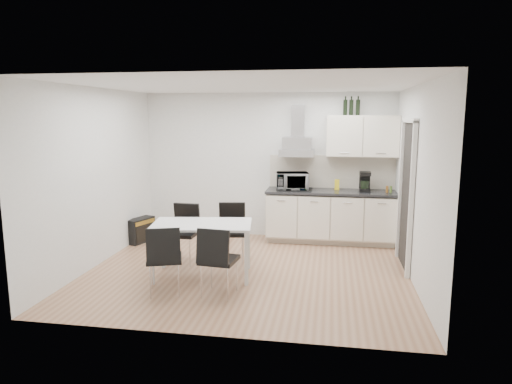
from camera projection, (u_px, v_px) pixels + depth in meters
ground at (248, 270)px, 6.54m from camera, size 4.50×4.50×0.00m
wall_back at (268, 166)px, 8.27m from camera, size 4.50×0.10×2.60m
wall_front at (210, 210)px, 4.38m from camera, size 4.50×0.10×2.60m
wall_left at (97, 177)px, 6.69m from camera, size 0.10×4.00×2.60m
wall_right at (416, 185)px, 5.97m from camera, size 0.10×4.00×2.60m
ceiling at (247, 85)px, 6.11m from camera, size 4.50×4.50×0.00m
doorway at (406, 196)px, 6.55m from camera, size 0.08×1.04×2.10m
kitchenette at (333, 195)px, 7.90m from camera, size 2.22×0.64×2.52m
dining_table at (202, 229)px, 6.21m from camera, size 1.43×0.95×0.75m
chair_far_left at (183, 234)px, 6.83m from camera, size 0.46×0.52×0.88m
chair_far_right at (232, 233)px, 6.90m from camera, size 0.51×0.56×0.88m
chair_near_left at (164, 259)px, 5.64m from camera, size 0.58×0.62×0.88m
chair_near_right at (219, 261)px, 5.59m from camera, size 0.49×0.55×0.88m
guitar_amp at (141, 230)px, 7.98m from camera, size 0.39×0.56×0.43m
floor_speaker at (227, 227)px, 8.49m from camera, size 0.20×0.18×0.31m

